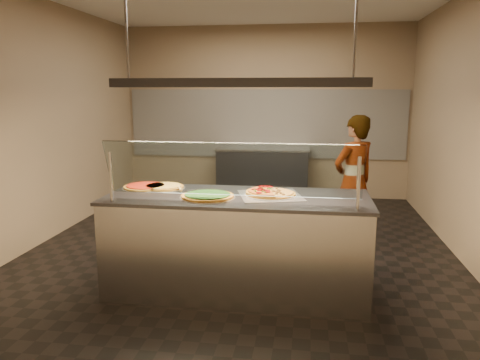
# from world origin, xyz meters

# --- Properties ---
(ground) EXTENTS (5.00, 6.00, 0.02)m
(ground) POSITION_xyz_m (0.00, 0.00, -0.01)
(ground) COLOR black
(ground) RESTS_ON ground
(wall_back) EXTENTS (5.00, 0.02, 3.00)m
(wall_back) POSITION_xyz_m (0.00, 3.01, 1.50)
(wall_back) COLOR #957E60
(wall_back) RESTS_ON ground
(wall_front) EXTENTS (5.00, 0.02, 3.00)m
(wall_front) POSITION_xyz_m (0.00, -3.01, 1.50)
(wall_front) COLOR #957E60
(wall_front) RESTS_ON ground
(wall_left) EXTENTS (0.02, 6.00, 3.00)m
(wall_left) POSITION_xyz_m (-2.51, 0.00, 1.50)
(wall_left) COLOR #957E60
(wall_left) RESTS_ON ground
(wall_right) EXTENTS (0.02, 6.00, 3.00)m
(wall_right) POSITION_xyz_m (2.51, 0.00, 1.50)
(wall_right) COLOR #957E60
(wall_right) RESTS_ON ground
(tile_band) EXTENTS (4.90, 0.02, 1.20)m
(tile_band) POSITION_xyz_m (0.00, 2.98, 1.30)
(tile_band) COLOR silver
(tile_band) RESTS_ON wall_back
(serving_counter) EXTENTS (2.42, 0.94, 0.93)m
(serving_counter) POSITION_xyz_m (0.14, -1.19, 0.47)
(serving_counter) COLOR #B7B7BC
(serving_counter) RESTS_ON ground
(sneeze_guard) EXTENTS (2.18, 0.18, 0.54)m
(sneeze_guard) POSITION_xyz_m (0.14, -1.53, 1.23)
(sneeze_guard) COLOR #B7B7BC
(sneeze_guard) RESTS_ON serving_counter
(perforated_tray) EXTENTS (0.67, 0.67, 0.01)m
(perforated_tray) POSITION_xyz_m (0.44, -1.15, 0.94)
(perforated_tray) COLOR silver
(perforated_tray) RESTS_ON serving_counter
(half_pizza_pepperoni) EXTENTS (0.34, 0.50, 0.05)m
(half_pizza_pepperoni) POSITION_xyz_m (0.33, -1.15, 0.96)
(half_pizza_pepperoni) COLOR brown
(half_pizza_pepperoni) RESTS_ON perforated_tray
(half_pizza_sausage) EXTENTS (0.34, 0.50, 0.04)m
(half_pizza_sausage) POSITION_xyz_m (0.55, -1.15, 0.96)
(half_pizza_sausage) COLOR brown
(half_pizza_sausage) RESTS_ON perforated_tray
(pizza_spinach) EXTENTS (0.51, 0.51, 0.03)m
(pizza_spinach) POSITION_xyz_m (-0.11, -1.31, 0.95)
(pizza_spinach) COLOR silver
(pizza_spinach) RESTS_ON serving_counter
(pizza_cheese) EXTENTS (0.42, 0.42, 0.03)m
(pizza_cheese) POSITION_xyz_m (-0.63, -0.96, 0.94)
(pizza_cheese) COLOR silver
(pizza_cheese) RESTS_ON serving_counter
(pizza_tomato) EXTENTS (0.46, 0.46, 0.03)m
(pizza_tomato) POSITION_xyz_m (-0.82, -0.97, 0.94)
(pizza_tomato) COLOR silver
(pizza_tomato) RESTS_ON serving_counter
(pizza_spatula) EXTENTS (0.25, 0.21, 0.02)m
(pizza_spatula) POSITION_xyz_m (-0.37, -1.13, 0.96)
(pizza_spatula) COLOR #B7B7BC
(pizza_spatula) RESTS_ON pizza_spinach
(prep_table) EXTENTS (1.56, 0.74, 0.93)m
(prep_table) POSITION_xyz_m (0.02, 2.55, 0.47)
(prep_table) COLOR #3E3E44
(prep_table) RESTS_ON ground
(worker) EXTENTS (0.70, 0.66, 1.60)m
(worker) POSITION_xyz_m (1.33, 0.36, 0.80)
(worker) COLOR black
(worker) RESTS_ON ground
(heat_lamp_housing) EXTENTS (2.30, 0.18, 0.08)m
(heat_lamp_housing) POSITION_xyz_m (0.14, -1.19, 1.95)
(heat_lamp_housing) COLOR #3E3E44
(heat_lamp_housing) RESTS_ON ceiling
(lamp_rod_left) EXTENTS (0.02, 0.02, 1.01)m
(lamp_rod_left) POSITION_xyz_m (-0.86, -1.19, 2.50)
(lamp_rod_left) COLOR #B7B7BC
(lamp_rod_left) RESTS_ON ceiling
(lamp_rod_right) EXTENTS (0.02, 0.02, 1.01)m
(lamp_rod_right) POSITION_xyz_m (1.14, -1.19, 2.50)
(lamp_rod_right) COLOR #B7B7BC
(lamp_rod_right) RESTS_ON ceiling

